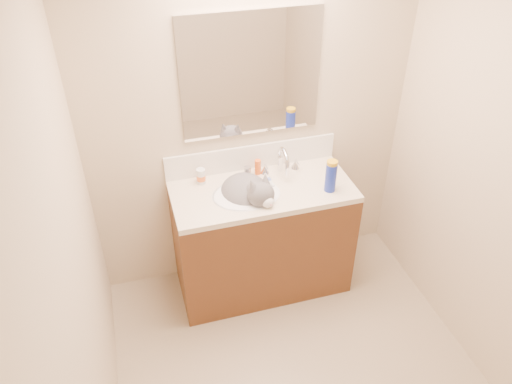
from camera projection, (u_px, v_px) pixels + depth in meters
room_shell at (329, 195)px, 2.15m from camera, size 2.24×2.54×2.52m
vanity_cabinet at (262, 240)px, 3.54m from camera, size 1.20×0.55×0.82m
counter_slab at (263, 191)px, 3.29m from camera, size 1.20×0.55×0.04m
basin at (246, 203)px, 3.26m from camera, size 0.45×0.36×0.14m
faucet at (282, 163)px, 3.37m from camera, size 0.28×0.20×0.21m
cat at (248, 194)px, 3.25m from camera, size 0.46×0.50×0.35m
backsplash at (252, 157)px, 3.43m from camera, size 1.20×0.02×0.18m
mirror at (251, 76)px, 3.08m from camera, size 0.90×0.02×0.80m
pill_bottle at (201, 176)px, 3.30m from camera, size 0.08×0.08×0.11m
pill_label at (201, 178)px, 3.30m from camera, size 0.08×0.08×0.04m
silver_jar at (248, 171)px, 3.40m from camera, size 0.06×0.06×0.06m
amber_bottle at (258, 167)px, 3.39m from camera, size 0.05×0.05×0.11m
toothbrush at (269, 180)px, 3.35m from camera, size 0.03×0.16×0.01m
toothbrush_head at (269, 180)px, 3.35m from camera, size 0.02×0.03×0.02m
spray_can at (331, 177)px, 3.20m from camera, size 0.09×0.09×0.20m
spray_cap at (332, 164)px, 3.15m from camera, size 0.09×0.09×0.04m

